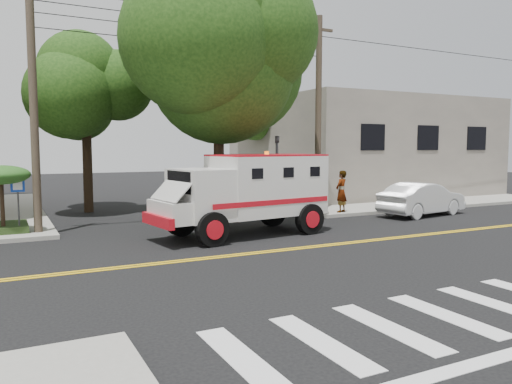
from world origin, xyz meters
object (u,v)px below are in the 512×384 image
parked_sedan (422,199)px  armored_truck (248,189)px  pedestrian_a (341,191)px  pedestrian_b (305,193)px

parked_sedan → armored_truck: bearing=86.4°
parked_sedan → pedestrian_a: bearing=53.3°
pedestrian_b → pedestrian_a: bearing=175.8°
armored_truck → parked_sedan: 9.42m
armored_truck → pedestrian_a: 6.61m
armored_truck → parked_sedan: bearing=-1.7°
armored_truck → pedestrian_b: armored_truck is taller
parked_sedan → pedestrian_a: size_ratio=2.40×
pedestrian_a → parked_sedan: bearing=126.5°
parked_sedan → pedestrian_b: (-4.92, 2.20, 0.31)m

